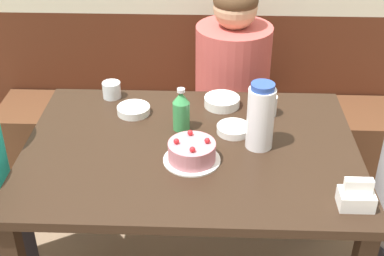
{
  "coord_description": "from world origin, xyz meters",
  "views": [
    {
      "loc": [
        0.07,
        -1.66,
        1.85
      ],
      "look_at": [
        0.0,
        0.05,
        0.81
      ],
      "focal_mm": 50.0,
      "sensor_mm": 36.0,
      "label": 1
    }
  ],
  "objects_px": {
    "glass_water_tall": "(268,105)",
    "bench_seat": "(197,144)",
    "water_pitcher": "(261,116)",
    "glass_tumbler_short": "(112,90)",
    "birthday_cake": "(192,152)",
    "bowl_side_dish": "(134,110)",
    "bowl_soup_white": "(234,129)",
    "soju_bottle": "(181,110)",
    "bowl_rice_small": "(222,102)",
    "person_grey_tee": "(231,100)",
    "napkin_holder": "(356,197)"
  },
  "relations": [
    {
      "from": "napkin_holder",
      "to": "bowl_side_dish",
      "type": "relative_size",
      "value": 0.81
    },
    {
      "from": "birthday_cake",
      "to": "glass_tumbler_short",
      "type": "distance_m",
      "value": 0.6
    },
    {
      "from": "bench_seat",
      "to": "napkin_holder",
      "type": "distance_m",
      "value": 1.39
    },
    {
      "from": "birthday_cake",
      "to": "person_grey_tee",
      "type": "height_order",
      "value": "person_grey_tee"
    },
    {
      "from": "birthday_cake",
      "to": "bowl_soup_white",
      "type": "relative_size",
      "value": 1.57
    },
    {
      "from": "bench_seat",
      "to": "glass_water_tall",
      "type": "relative_size",
      "value": 25.77
    },
    {
      "from": "bowl_rice_small",
      "to": "water_pitcher",
      "type": "bearing_deg",
      "value": -66.23
    },
    {
      "from": "bench_seat",
      "to": "glass_tumbler_short",
      "type": "bearing_deg",
      "value": -128.34
    },
    {
      "from": "bowl_side_dish",
      "to": "person_grey_tee",
      "type": "height_order",
      "value": "person_grey_tee"
    },
    {
      "from": "bench_seat",
      "to": "bowl_soup_white",
      "type": "bearing_deg",
      "value": -77.34
    },
    {
      "from": "bench_seat",
      "to": "person_grey_tee",
      "type": "bearing_deg",
      "value": -35.06
    },
    {
      "from": "water_pitcher",
      "to": "bench_seat",
      "type": "bearing_deg",
      "value": 107.24
    },
    {
      "from": "water_pitcher",
      "to": "glass_tumbler_short",
      "type": "distance_m",
      "value": 0.72
    },
    {
      "from": "bowl_side_dish",
      "to": "bowl_soup_white",
      "type": "bearing_deg",
      "value": -18.22
    },
    {
      "from": "bowl_soup_white",
      "to": "glass_water_tall",
      "type": "bearing_deg",
      "value": 45.79
    },
    {
      "from": "soju_bottle",
      "to": "person_grey_tee",
      "type": "relative_size",
      "value": 0.15
    },
    {
      "from": "napkin_holder",
      "to": "glass_water_tall",
      "type": "bearing_deg",
      "value": 111.69
    },
    {
      "from": "bowl_side_dish",
      "to": "soju_bottle",
      "type": "bearing_deg",
      "value": -29.05
    },
    {
      "from": "birthday_cake",
      "to": "bowl_side_dish",
      "type": "xyz_separation_m",
      "value": [
        -0.25,
        0.33,
        -0.02
      ]
    },
    {
      "from": "soju_bottle",
      "to": "bowl_soup_white",
      "type": "height_order",
      "value": "soju_bottle"
    },
    {
      "from": "glass_tumbler_short",
      "to": "bowl_soup_white",
      "type": "bearing_deg",
      "value": -27.55
    },
    {
      "from": "birthday_cake",
      "to": "soju_bottle",
      "type": "distance_m",
      "value": 0.23
    },
    {
      "from": "birthday_cake",
      "to": "person_grey_tee",
      "type": "relative_size",
      "value": 0.18
    },
    {
      "from": "bowl_rice_small",
      "to": "glass_tumbler_short",
      "type": "bearing_deg",
      "value": 172.9
    },
    {
      "from": "bench_seat",
      "to": "bowl_rice_small",
      "type": "height_order",
      "value": "bowl_rice_small"
    },
    {
      "from": "birthday_cake",
      "to": "glass_water_tall",
      "type": "distance_m",
      "value": 0.46
    },
    {
      "from": "water_pitcher",
      "to": "person_grey_tee",
      "type": "distance_m",
      "value": 0.76
    },
    {
      "from": "glass_water_tall",
      "to": "glass_tumbler_short",
      "type": "distance_m",
      "value": 0.67
    },
    {
      "from": "bench_seat",
      "to": "person_grey_tee",
      "type": "relative_size",
      "value": 1.84
    },
    {
      "from": "water_pitcher",
      "to": "glass_water_tall",
      "type": "xyz_separation_m",
      "value": [
        0.05,
        0.24,
        -0.08
      ]
    },
    {
      "from": "bench_seat",
      "to": "soju_bottle",
      "type": "distance_m",
      "value": 0.93
    },
    {
      "from": "glass_water_tall",
      "to": "birthday_cake",
      "type": "bearing_deg",
      "value": -130.75
    },
    {
      "from": "bowl_soup_white",
      "to": "bowl_rice_small",
      "type": "bearing_deg",
      "value": 101.54
    },
    {
      "from": "bowl_side_dish",
      "to": "person_grey_tee",
      "type": "relative_size",
      "value": 0.12
    },
    {
      "from": "water_pitcher",
      "to": "soju_bottle",
      "type": "relative_size",
      "value": 1.47
    },
    {
      "from": "person_grey_tee",
      "to": "bowl_rice_small",
      "type": "bearing_deg",
      "value": -8.37
    },
    {
      "from": "bowl_soup_white",
      "to": "glass_water_tall",
      "type": "height_order",
      "value": "glass_water_tall"
    },
    {
      "from": "bowl_rice_small",
      "to": "person_grey_tee",
      "type": "relative_size",
      "value": 0.13
    },
    {
      "from": "glass_water_tall",
      "to": "glass_tumbler_short",
      "type": "height_order",
      "value": "glass_water_tall"
    },
    {
      "from": "bowl_soup_white",
      "to": "person_grey_tee",
      "type": "bearing_deg",
      "value": 88.69
    },
    {
      "from": "soju_bottle",
      "to": "napkin_holder",
      "type": "distance_m",
      "value": 0.73
    },
    {
      "from": "glass_water_tall",
      "to": "bench_seat",
      "type": "bearing_deg",
      "value": 117.89
    },
    {
      "from": "bowl_soup_white",
      "to": "bowl_side_dish",
      "type": "relative_size",
      "value": 0.97
    },
    {
      "from": "napkin_holder",
      "to": "bowl_soup_white",
      "type": "xyz_separation_m",
      "value": [
        -0.37,
        0.43,
        -0.02
      ]
    },
    {
      "from": "glass_tumbler_short",
      "to": "glass_water_tall",
      "type": "bearing_deg",
      "value": -10.65
    },
    {
      "from": "soju_bottle",
      "to": "bowl_soup_white",
      "type": "distance_m",
      "value": 0.22
    },
    {
      "from": "glass_tumbler_short",
      "to": "bowl_rice_small",
      "type": "bearing_deg",
      "value": -7.1
    },
    {
      "from": "bowl_soup_white",
      "to": "glass_tumbler_short",
      "type": "distance_m",
      "value": 0.59
    },
    {
      "from": "soju_bottle",
      "to": "glass_tumbler_short",
      "type": "height_order",
      "value": "soju_bottle"
    },
    {
      "from": "glass_water_tall",
      "to": "bowl_rice_small",
      "type": "bearing_deg",
      "value": 160.66
    }
  ]
}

